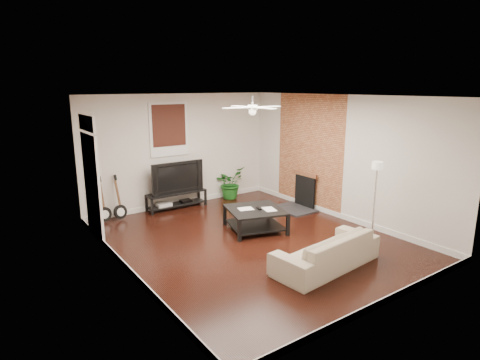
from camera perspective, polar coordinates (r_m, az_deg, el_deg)
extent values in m
cube|color=black|center=(8.01, 1.66, -8.58)|extent=(5.00, 6.00, 0.01)
cube|color=white|center=(7.43, 1.81, 11.88)|extent=(5.00, 6.00, 0.01)
cube|color=silver|center=(10.12, -8.50, 4.16)|extent=(5.00, 0.01, 2.80)
cube|color=silver|center=(5.57, 20.56, -4.11)|extent=(5.00, 0.01, 2.80)
cube|color=silver|center=(6.46, -16.34, -1.45)|extent=(0.01, 6.00, 2.80)
cube|color=silver|center=(9.29, 14.21, 3.08)|extent=(0.01, 6.00, 2.80)
cube|color=#9B5332|center=(9.95, 9.82, 3.95)|extent=(0.02, 2.20, 2.80)
cube|color=black|center=(9.95, 8.42, -1.54)|extent=(0.80, 1.10, 0.92)
cube|color=black|center=(9.89, -10.10, 7.11)|extent=(1.00, 0.06, 1.30)
cube|color=white|center=(8.28, -20.31, 0.38)|extent=(0.08, 1.00, 2.50)
cube|color=black|center=(10.08, -9.01, -2.84)|extent=(1.50, 0.40, 0.42)
imported|color=black|center=(9.95, -9.19, 0.49)|extent=(1.34, 0.18, 0.77)
cube|color=black|center=(8.49, 2.17, -5.62)|extent=(1.38, 1.38, 0.46)
imported|color=tan|center=(6.96, 12.20, -9.76)|extent=(2.09, 0.99, 0.59)
imported|color=#1A5C1B|center=(10.78, -1.44, -0.41)|extent=(0.98, 0.93, 0.85)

